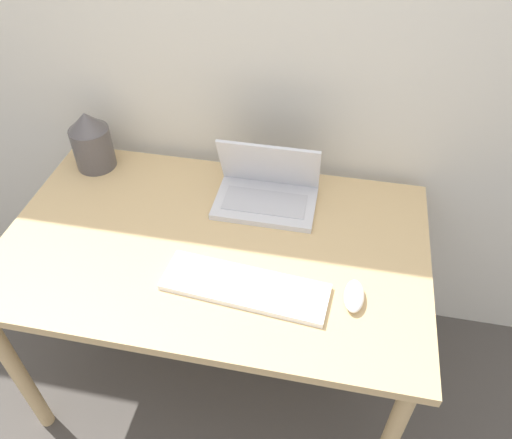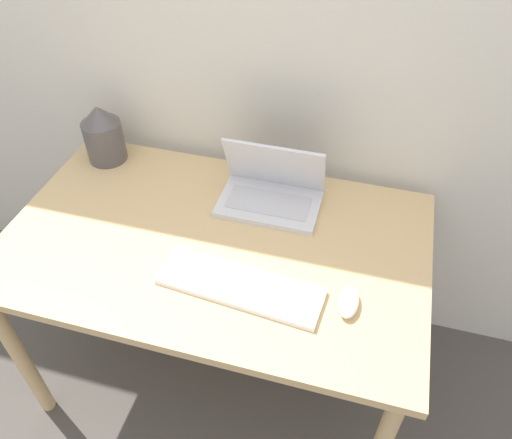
{
  "view_description": "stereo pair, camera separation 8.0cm",
  "coord_description": "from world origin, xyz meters",
  "px_view_note": "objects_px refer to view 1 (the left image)",
  "views": [
    {
      "loc": [
        0.34,
        -0.63,
        1.84
      ],
      "look_at": [
        0.13,
        0.42,
        0.84
      ],
      "focal_mm": 35.0,
      "sensor_mm": 36.0,
      "label": 1
    },
    {
      "loc": [
        0.42,
        -0.61,
        1.84
      ],
      "look_at": [
        0.13,
        0.42,
        0.84
      ],
      "focal_mm": 35.0,
      "sensor_mm": 36.0,
      "label": 2
    }
  ],
  "objects_px": {
    "keyboard": "(245,287)",
    "mouse": "(354,296)",
    "laptop": "(267,189)",
    "vase": "(91,141)"
  },
  "relations": [
    {
      "from": "keyboard",
      "to": "mouse",
      "type": "bearing_deg",
      "value": 3.93
    },
    {
      "from": "laptop",
      "to": "mouse",
      "type": "xyz_separation_m",
      "value": [
        0.31,
        -0.36,
        -0.03
      ]
    },
    {
      "from": "laptop",
      "to": "mouse",
      "type": "distance_m",
      "value": 0.48
    },
    {
      "from": "mouse",
      "to": "keyboard",
      "type": "bearing_deg",
      "value": -176.07
    },
    {
      "from": "keyboard",
      "to": "vase",
      "type": "height_order",
      "value": "vase"
    },
    {
      "from": "vase",
      "to": "laptop",
      "type": "bearing_deg",
      "value": -6.57
    },
    {
      "from": "mouse",
      "to": "vase",
      "type": "height_order",
      "value": "vase"
    },
    {
      "from": "vase",
      "to": "mouse",
      "type": "bearing_deg",
      "value": -24.76
    },
    {
      "from": "laptop",
      "to": "keyboard",
      "type": "bearing_deg",
      "value": -88.65
    },
    {
      "from": "keyboard",
      "to": "mouse",
      "type": "height_order",
      "value": "mouse"
    }
  ]
}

